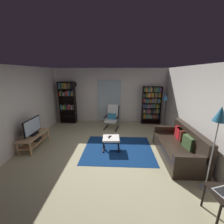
{
  "coord_description": "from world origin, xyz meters",
  "views": [
    {
      "loc": [
        0.41,
        -3.91,
        2.37
      ],
      "look_at": [
        0.18,
        1.11,
        0.98
      ],
      "focal_mm": 22.52,
      "sensor_mm": 36.0,
      "label": 1
    }
  ],
  "objects": [
    {
      "name": "area_rug",
      "position": [
        0.42,
        0.14,
        0.0
      ],
      "size": [
        2.18,
        1.8,
        0.01
      ],
      "primitive_type": "cube",
      "color": "navy",
      "rests_on": "ground"
    },
    {
      "name": "ground_plane",
      "position": [
        0.0,
        0.0,
        0.0
      ],
      "size": [
        7.02,
        7.02,
        0.0
      ],
      "primitive_type": "plane",
      "color": "tan"
    },
    {
      "name": "side_table",
      "position": [
        2.17,
        -1.99,
        0.4
      ],
      "size": [
        0.46,
        0.46,
        0.51
      ],
      "color": "black",
      "rests_on": "ground"
    },
    {
      "name": "bookshelf_near_sofa",
      "position": [
        1.97,
        2.69,
        0.96
      ],
      "size": [
        0.86,
        0.3,
        1.78
      ],
      "color": "black",
      "rests_on": "ground"
    },
    {
      "name": "ottoman",
      "position": [
        0.19,
        0.16,
        0.33
      ],
      "size": [
        0.55,
        0.51,
        0.4
      ],
      "color": "white",
      "rests_on": "ground"
    },
    {
      "name": "wall_left",
      "position": [
        -2.7,
        0.0,
        1.3
      ],
      "size": [
        0.06,
        6.0,
        2.6
      ],
      "primitive_type": "cube",
      "color": "silver",
      "rests_on": "ground"
    },
    {
      "name": "tv_remote",
      "position": [
        0.13,
        0.17,
        0.41
      ],
      "size": [
        0.04,
        0.14,
        0.02
      ],
      "primitive_type": "cube",
      "rotation": [
        0.0,
        0.0,
        0.01
      ],
      "color": "black",
      "rests_on": "ottoman"
    },
    {
      "name": "wall_right",
      "position": [
        2.7,
        0.0,
        1.3
      ],
      "size": [
        0.06,
        6.0,
        2.6
      ],
      "primitive_type": "cube",
      "color": "silver",
      "rests_on": "ground"
    },
    {
      "name": "wall_clock",
      "position": [
        -1.73,
        2.82,
        1.85
      ],
      "size": [
        0.29,
        0.03,
        0.29
      ],
      "color": "silver"
    },
    {
      "name": "glass_door_panel",
      "position": [
        -0.03,
        2.83,
        1.05
      ],
      "size": [
        1.1,
        0.01,
        2.0
      ],
      "primitive_type": "cube",
      "color": "silver"
    },
    {
      "name": "floor_lamp_by_sofa",
      "position": [
        2.28,
        -1.36,
        1.52
      ],
      "size": [
        0.24,
        0.24,
        1.8
      ],
      "color": "#A5A5AD",
      "rests_on": "ground"
    },
    {
      "name": "wall_back",
      "position": [
        0.0,
        2.9,
        1.3
      ],
      "size": [
        5.6,
        0.06,
        2.6
      ],
      "primitive_type": "cube",
      "color": "silver",
      "rests_on": "ground"
    },
    {
      "name": "leather_sofa",
      "position": [
        2.18,
        -0.18,
        0.32
      ],
      "size": [
        0.87,
        1.93,
        0.88
      ],
      "color": "#2D221A",
      "rests_on": "ground"
    },
    {
      "name": "tv_stand",
      "position": [
        -2.33,
        0.19,
        0.29
      ],
      "size": [
        0.48,
        1.17,
        0.44
      ],
      "color": "tan",
      "rests_on": "ground"
    },
    {
      "name": "lounge_armchair",
      "position": [
        0.14,
        2.0,
        0.53
      ],
      "size": [
        0.68,
        0.75,
        1.02
      ],
      "color": "black",
      "rests_on": "ground"
    },
    {
      "name": "television",
      "position": [
        -2.33,
        0.18,
        0.7
      ],
      "size": [
        0.2,
        0.85,
        0.54
      ],
      "color": "black",
      "rests_on": "tv_stand"
    },
    {
      "name": "bookshelf_near_tv",
      "position": [
        -2.03,
        2.62,
        1.17
      ],
      "size": [
        0.75,
        0.3,
        1.99
      ],
      "color": "black",
      "rests_on": "ground"
    },
    {
      "name": "floor_lamp_by_shelf",
      "position": [
        2.35,
        1.96,
        1.3
      ],
      "size": [
        0.23,
        0.23,
        1.56
      ],
      "color": "#A5A5AD",
      "rests_on": "ground"
    },
    {
      "name": "cell_phone",
      "position": [
        0.15,
        0.22,
        0.4
      ],
      "size": [
        0.13,
        0.16,
        0.01
      ],
      "primitive_type": "cube",
      "rotation": [
        0.0,
        0.0,
        -0.49
      ],
      "color": "black",
      "rests_on": "ottoman"
    }
  ]
}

